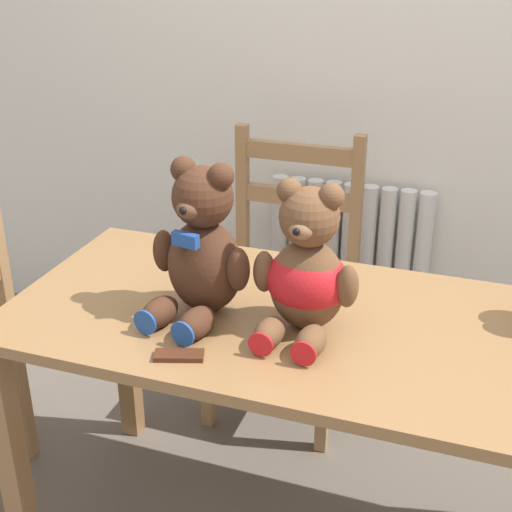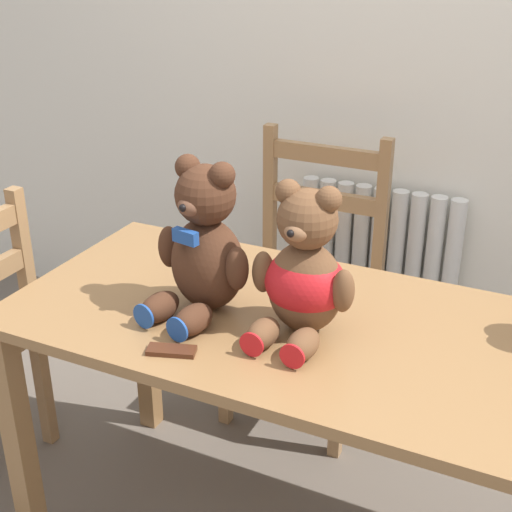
{
  "view_description": "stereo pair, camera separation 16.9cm",
  "coord_description": "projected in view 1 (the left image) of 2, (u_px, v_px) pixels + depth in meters",
  "views": [
    {
      "loc": [
        0.38,
        -1.12,
        1.64
      ],
      "look_at": [
        -0.12,
        0.32,
        0.93
      ],
      "focal_mm": 50.0,
      "sensor_mm": 36.0,
      "label": 1
    },
    {
      "loc": [
        0.54,
        -1.06,
        1.64
      ],
      "look_at": [
        -0.12,
        0.32,
        0.93
      ],
      "focal_mm": 50.0,
      "sensor_mm": 36.0,
      "label": 2
    }
  ],
  "objects": [
    {
      "name": "chocolate_bar",
      "position": [
        179.0,
        355.0,
        1.59
      ],
      "size": [
        0.12,
        0.08,
        0.01
      ],
      "primitive_type": "cube",
      "rotation": [
        0.0,
        0.0,
        0.32
      ],
      "color": "#472314",
      "rests_on": "dining_table"
    },
    {
      "name": "dining_table",
      "position": [
        305.0,
        356.0,
        1.8
      ],
      "size": [
        1.5,
        0.71,
        0.76
      ],
      "color": "olive",
      "rests_on": "ground_plane"
    },
    {
      "name": "radiator",
      "position": [
        346.0,
        284.0,
        2.81
      ],
      "size": [
        0.63,
        0.1,
        0.77
      ],
      "color": "silver",
      "rests_on": "ground_plane"
    },
    {
      "name": "wall_back",
      "position": [
        395.0,
        34.0,
        2.44
      ],
      "size": [
        8.0,
        0.04,
        2.6
      ],
      "primitive_type": "cube",
      "color": "silver",
      "rests_on": "ground_plane"
    },
    {
      "name": "wooden_chair_behind",
      "position": [
        286.0,
        283.0,
        2.52
      ],
      "size": [
        0.46,
        0.41,
        1.01
      ],
      "rotation": [
        0.0,
        0.0,
        3.14
      ],
      "color": "#997047",
      "rests_on": "ground_plane"
    },
    {
      "name": "teddy_bear_right",
      "position": [
        306.0,
        273.0,
        1.65
      ],
      "size": [
        0.26,
        0.27,
        0.37
      ],
      "rotation": [
        0.0,
        0.0,
        3.09
      ],
      "color": "brown",
      "rests_on": "dining_table"
    },
    {
      "name": "teddy_bear_left",
      "position": [
        201.0,
        250.0,
        1.72
      ],
      "size": [
        0.28,
        0.29,
        0.39
      ],
      "rotation": [
        0.0,
        0.0,
        2.96
      ],
      "color": "#472819",
      "rests_on": "dining_table"
    }
  ]
}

